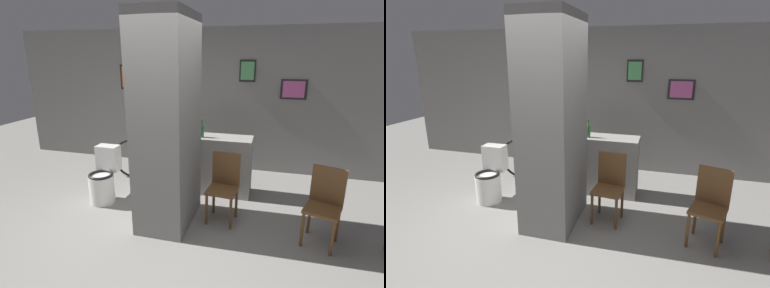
% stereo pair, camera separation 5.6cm
% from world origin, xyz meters
% --- Properties ---
extents(ground_plane, '(14.00, 14.00, 0.00)m').
position_xyz_m(ground_plane, '(0.00, 0.00, 0.00)').
color(ground_plane, gray).
extents(wall_back, '(8.00, 0.09, 2.60)m').
position_xyz_m(wall_back, '(0.00, 2.63, 1.30)').
color(wall_back, gray).
rests_on(wall_back, ground_plane).
extents(pillar_center, '(0.64, 0.98, 2.60)m').
position_xyz_m(pillar_center, '(-0.05, 0.49, 1.30)').
color(pillar_center, gray).
rests_on(pillar_center, ground_plane).
extents(counter_shelf, '(1.19, 0.44, 0.91)m').
position_xyz_m(counter_shelf, '(0.33, 1.49, 0.46)').
color(counter_shelf, gray).
rests_on(counter_shelf, ground_plane).
extents(toilet, '(0.37, 0.53, 0.81)m').
position_xyz_m(toilet, '(-1.18, 0.75, 0.34)').
color(toilet, silver).
rests_on(toilet, ground_plane).
extents(chair_near_pillar, '(0.41, 0.41, 0.90)m').
position_xyz_m(chair_near_pillar, '(0.63, 0.70, 0.50)').
color(chair_near_pillar, brown).
rests_on(chair_near_pillar, ground_plane).
extents(chair_by_doorway, '(0.47, 0.47, 0.90)m').
position_xyz_m(chair_by_doorway, '(1.83, 0.49, 0.50)').
color(chair_by_doorway, brown).
rests_on(chair_by_doorway, ground_plane).
extents(bicycle, '(1.75, 0.42, 0.77)m').
position_xyz_m(bicycle, '(-0.63, 1.65, 0.37)').
color(bicycle, black).
rests_on(bicycle, ground_plane).
extents(bottle_tall, '(0.07, 0.07, 0.28)m').
position_xyz_m(bottle_tall, '(0.16, 1.41, 1.01)').
color(bottle_tall, '#267233').
rests_on(bottle_tall, counter_shelf).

